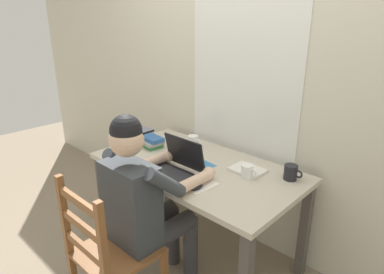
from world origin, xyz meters
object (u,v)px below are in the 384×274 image
at_px(book_stack_main, 151,141).
at_px(laptop, 175,166).
at_px(desk, 196,177).
at_px(wooden_chair, 109,254).
at_px(coffee_mug_white, 247,171).
at_px(landscape_photo_print, 206,165).
at_px(coffee_mug_dark, 291,172).
at_px(computer_mouse, 196,187).
at_px(seated_person, 146,200).
at_px(coffee_mug_spare, 193,142).

bearing_deg(book_stack_main, laptop, -22.83).
height_order(desk, wooden_chair, wooden_chair).
xyz_separation_m(laptop, coffee_mug_white, (0.37, 0.28, -0.01)).
bearing_deg(landscape_photo_print, laptop, -96.19).
distance_m(desk, coffee_mug_dark, 0.65).
height_order(computer_mouse, coffee_mug_white, coffee_mug_white).
bearing_deg(landscape_photo_print, coffee_mug_white, 11.77).
relative_size(desk, computer_mouse, 14.49).
relative_size(seated_person, coffee_mug_dark, 10.12).
bearing_deg(wooden_chair, seated_person, 90.00).
height_order(computer_mouse, coffee_mug_spare, coffee_mug_spare).
distance_m(desk, wooden_chair, 0.78).
relative_size(wooden_chair, coffee_mug_spare, 7.90).
xyz_separation_m(seated_person, coffee_mug_white, (0.34, 0.55, 0.11)).
bearing_deg(coffee_mug_dark, coffee_mug_spare, -177.86).
distance_m(coffee_mug_dark, coffee_mug_spare, 0.81).
height_order(wooden_chair, laptop, laptop).
relative_size(desk, wooden_chair, 1.56).
distance_m(computer_mouse, coffee_mug_white, 0.36).
bearing_deg(wooden_chair, coffee_mug_dark, 60.98).
xyz_separation_m(coffee_mug_spare, book_stack_main, (-0.26, -0.21, -0.01)).
xyz_separation_m(seated_person, landscape_photo_print, (0.02, 0.52, 0.07)).
distance_m(book_stack_main, landscape_photo_print, 0.54).
relative_size(coffee_mug_white, book_stack_main, 0.52).
relative_size(computer_mouse, coffee_mug_spare, 0.85).
bearing_deg(desk, coffee_mug_spare, 136.84).
bearing_deg(wooden_chair, computer_mouse, 67.35).
bearing_deg(coffee_mug_spare, laptop, -61.13).
bearing_deg(coffee_mug_spare, coffee_mug_white, -12.79).
bearing_deg(seated_person, desk, 93.12).
bearing_deg(wooden_chair, coffee_mug_white, 67.66).
xyz_separation_m(wooden_chair, landscape_photo_print, (0.02, 0.80, 0.29)).
bearing_deg(computer_mouse, seated_person, -133.58).
bearing_deg(coffee_mug_white, book_stack_main, -175.28).
bearing_deg(wooden_chair, book_stack_main, 124.09).
relative_size(laptop, computer_mouse, 3.30).
relative_size(wooden_chair, laptop, 2.82).
distance_m(computer_mouse, book_stack_main, 0.77).
xyz_separation_m(seated_person, computer_mouse, (0.21, 0.22, 0.08)).
xyz_separation_m(wooden_chair, coffee_mug_spare, (-0.26, 0.97, 0.34)).
height_order(seated_person, laptop, seated_person).
distance_m(laptop, coffee_mug_white, 0.46).
bearing_deg(computer_mouse, coffee_mug_dark, 55.33).
bearing_deg(landscape_photo_print, wooden_chair, -85.89).
bearing_deg(coffee_mug_white, wooden_chair, -112.34).
distance_m(laptop, computer_mouse, 0.25).
height_order(wooden_chair, landscape_photo_print, wooden_chair).
bearing_deg(desk, coffee_mug_white, 12.26).
bearing_deg(laptop, coffee_mug_dark, 37.15).
bearing_deg(desk, landscape_photo_print, 43.92).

